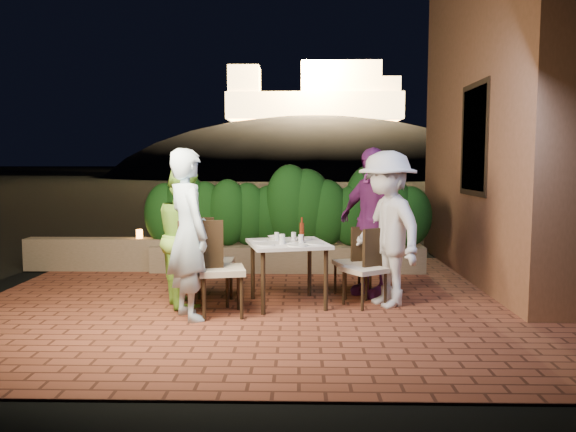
{
  "coord_description": "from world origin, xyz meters",
  "views": [
    {
      "loc": [
        0.39,
        -6.33,
        1.69
      ],
      "look_at": [
        0.25,
        0.31,
        1.05
      ],
      "focal_mm": 35.0,
      "sensor_mm": 36.0,
      "label": 1
    }
  ],
  "objects_px": {
    "bowl": "(276,238)",
    "diner_purple": "(372,222)",
    "diner_green": "(185,237)",
    "chair_right_front": "(365,268)",
    "parapet_lamp": "(139,234)",
    "diner_blue": "(189,234)",
    "chair_left_front": "(222,268)",
    "dining_table": "(288,274)",
    "beer_bottle": "(302,229)",
    "chair_left_back": "(212,261)",
    "chair_right_back": "(353,262)",
    "diner_white": "(386,229)"
  },
  "relations": [
    {
      "from": "bowl",
      "to": "diner_purple",
      "type": "relative_size",
      "value": 0.1
    },
    {
      "from": "bowl",
      "to": "diner_green",
      "type": "distance_m",
      "value": 1.09
    },
    {
      "from": "chair_right_front",
      "to": "parapet_lamp",
      "type": "bearing_deg",
      "value": -66.54
    },
    {
      "from": "diner_purple",
      "to": "diner_blue",
      "type": "bearing_deg",
      "value": -100.46
    },
    {
      "from": "bowl",
      "to": "chair_left_front",
      "type": "xyz_separation_m",
      "value": [
        -0.57,
        -0.71,
        -0.24
      ]
    },
    {
      "from": "dining_table",
      "to": "beer_bottle",
      "type": "relative_size",
      "value": 3.04
    },
    {
      "from": "diner_blue",
      "to": "chair_left_back",
      "type": "bearing_deg",
      "value": -47.2
    },
    {
      "from": "dining_table",
      "to": "beer_bottle",
      "type": "distance_m",
      "value": 0.55
    },
    {
      "from": "beer_bottle",
      "to": "diner_purple",
      "type": "height_order",
      "value": "diner_purple"
    },
    {
      "from": "bowl",
      "to": "diner_blue",
      "type": "height_order",
      "value": "diner_blue"
    },
    {
      "from": "chair_left_back",
      "to": "parapet_lamp",
      "type": "relative_size",
      "value": 7.4
    },
    {
      "from": "dining_table",
      "to": "chair_right_back",
      "type": "height_order",
      "value": "chair_right_back"
    },
    {
      "from": "diner_white",
      "to": "diner_purple",
      "type": "height_order",
      "value": "diner_purple"
    },
    {
      "from": "beer_bottle",
      "to": "diner_white",
      "type": "relative_size",
      "value": 0.16
    },
    {
      "from": "beer_bottle",
      "to": "chair_left_front",
      "type": "distance_m",
      "value": 1.1
    },
    {
      "from": "diner_green",
      "to": "bowl",
      "type": "bearing_deg",
      "value": -100.42
    },
    {
      "from": "dining_table",
      "to": "diner_purple",
      "type": "xyz_separation_m",
      "value": [
        1.06,
        0.52,
        0.56
      ]
    },
    {
      "from": "diner_white",
      "to": "diner_purple",
      "type": "bearing_deg",
      "value": 165.3
    },
    {
      "from": "parapet_lamp",
      "to": "chair_right_front",
      "type": "bearing_deg",
      "value": -33.04
    },
    {
      "from": "bowl",
      "to": "parapet_lamp",
      "type": "distance_m",
      "value": 2.89
    },
    {
      "from": "parapet_lamp",
      "to": "chair_right_back",
      "type": "bearing_deg",
      "value": -27.53
    },
    {
      "from": "chair_left_front",
      "to": "chair_left_back",
      "type": "xyz_separation_m",
      "value": [
        -0.18,
        0.52,
        -0.01
      ]
    },
    {
      "from": "diner_blue",
      "to": "diner_green",
      "type": "height_order",
      "value": "diner_blue"
    },
    {
      "from": "diner_purple",
      "to": "diner_green",
      "type": "bearing_deg",
      "value": -115.07
    },
    {
      "from": "bowl",
      "to": "chair_right_back",
      "type": "distance_m",
      "value": 1.03
    },
    {
      "from": "chair_right_back",
      "to": "diner_green",
      "type": "relative_size",
      "value": 0.54
    },
    {
      "from": "dining_table",
      "to": "diner_green",
      "type": "distance_m",
      "value": 1.29
    },
    {
      "from": "chair_right_back",
      "to": "diner_green",
      "type": "xyz_separation_m",
      "value": [
        -2.02,
        -0.45,
        0.37
      ]
    },
    {
      "from": "chair_left_front",
      "to": "chair_right_front",
      "type": "height_order",
      "value": "chair_left_front"
    },
    {
      "from": "chair_left_front",
      "to": "diner_white",
      "type": "bearing_deg",
      "value": 2.77
    },
    {
      "from": "dining_table",
      "to": "diner_white",
      "type": "xyz_separation_m",
      "value": [
        1.15,
        -0.0,
        0.53
      ]
    },
    {
      "from": "bowl",
      "to": "diner_green",
      "type": "height_order",
      "value": "diner_green"
    },
    {
      "from": "dining_table",
      "to": "diner_green",
      "type": "height_order",
      "value": "diner_green"
    },
    {
      "from": "bowl",
      "to": "dining_table",
      "type": "bearing_deg",
      "value": -57.61
    },
    {
      "from": "bowl",
      "to": "parapet_lamp",
      "type": "relative_size",
      "value": 1.29
    },
    {
      "from": "bowl",
      "to": "chair_left_back",
      "type": "height_order",
      "value": "chair_left_back"
    },
    {
      "from": "diner_blue",
      "to": "bowl",
      "type": "bearing_deg",
      "value": -81.04
    },
    {
      "from": "bowl",
      "to": "diner_green",
      "type": "relative_size",
      "value": 0.11
    },
    {
      "from": "beer_bottle",
      "to": "chair_right_front",
      "type": "xyz_separation_m",
      "value": [
        0.74,
        -0.1,
        -0.44
      ]
    },
    {
      "from": "dining_table",
      "to": "chair_right_front",
      "type": "xyz_separation_m",
      "value": [
        0.9,
        -0.03,
        0.08
      ]
    },
    {
      "from": "diner_white",
      "to": "parapet_lamp",
      "type": "xyz_separation_m",
      "value": [
        -3.52,
        2.1,
        -0.34
      ]
    },
    {
      "from": "dining_table",
      "to": "chair_right_front",
      "type": "distance_m",
      "value": 0.91
    },
    {
      "from": "chair_left_front",
      "to": "diner_blue",
      "type": "xyz_separation_m",
      "value": [
        -0.34,
        -0.11,
        0.39
      ]
    },
    {
      "from": "diner_blue",
      "to": "diner_white",
      "type": "relative_size",
      "value": 1.01
    },
    {
      "from": "chair_left_back",
      "to": "chair_right_front",
      "type": "xyz_separation_m",
      "value": [
        1.8,
        -0.08,
        -0.06
      ]
    },
    {
      "from": "diner_green",
      "to": "chair_left_front",
      "type": "bearing_deg",
      "value": -156.88
    },
    {
      "from": "diner_purple",
      "to": "parapet_lamp",
      "type": "distance_m",
      "value": 3.78
    },
    {
      "from": "diner_blue",
      "to": "diner_purple",
      "type": "height_order",
      "value": "diner_purple"
    },
    {
      "from": "chair_left_front",
      "to": "diner_green",
      "type": "xyz_separation_m",
      "value": [
        -0.49,
        0.47,
        0.28
      ]
    },
    {
      "from": "chair_left_back",
      "to": "chair_right_back",
      "type": "relative_size",
      "value": 1.18
    }
  ]
}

